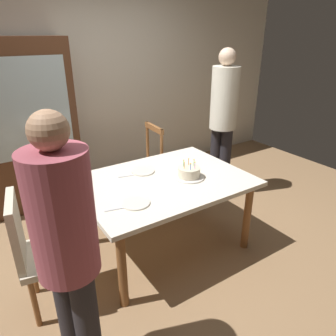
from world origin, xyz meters
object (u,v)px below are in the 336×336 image
object	(u,v)px
chair_upholstered	(38,248)
person_guest	(223,115)
dining_table	(163,187)
birthday_cake	(189,173)
plate_far_side	(143,171)
plate_near_celebrant	(136,203)
china_cabinet	(24,128)
person_celebrant	(67,247)
chair_spindle_back	(142,168)

from	to	relation	value
chair_upholstered	person_guest	size ratio (longest dim) A/B	0.53
chair_upholstered	dining_table	bearing A→B (deg)	6.44
birthday_cake	plate_far_side	world-z (taller)	birthday_cake
person_guest	plate_near_celebrant	bearing A→B (deg)	-153.38
plate_near_celebrant	china_cabinet	world-z (taller)	china_cabinet
dining_table	person_guest	bearing A→B (deg)	25.05
plate_far_side	chair_upholstered	world-z (taller)	chair_upholstered
plate_near_celebrant	person_celebrant	size ratio (longest dim) A/B	0.13
plate_near_celebrant	person_guest	world-z (taller)	person_guest
china_cabinet	dining_table	bearing A→B (deg)	-61.36
dining_table	plate_far_side	distance (m)	0.27
plate_near_celebrant	dining_table	bearing A→B (deg)	31.02
plate_near_celebrant	birthday_cake	bearing A→B (deg)	13.68
birthday_cake	plate_far_side	xyz separation A→B (m)	(-0.29, 0.34, -0.04)
birthday_cake	chair_spindle_back	distance (m)	1.01
chair_upholstered	person_celebrant	size ratio (longest dim) A/B	0.58
plate_far_side	person_guest	size ratio (longest dim) A/B	0.12
chair_upholstered	china_cabinet	bearing A→B (deg)	80.39
dining_table	chair_upholstered	world-z (taller)	chair_upholstered
chair_spindle_back	person_guest	world-z (taller)	person_guest
chair_upholstered	person_celebrant	world-z (taller)	person_celebrant
plate_far_side	person_celebrant	xyz separation A→B (m)	(-1.00, -1.03, 0.21)
chair_spindle_back	person_celebrant	size ratio (longest dim) A/B	0.58
person_guest	birthday_cake	bearing A→B (deg)	-146.44
birthday_cake	person_guest	world-z (taller)	person_guest
plate_near_celebrant	chair_upholstered	size ratio (longest dim) A/B	0.23
plate_far_side	chair_spindle_back	xyz separation A→B (m)	(0.33, 0.62, -0.27)
plate_far_side	chair_upholstered	xyz separation A→B (m)	(-1.06, -0.38, -0.19)
person_celebrant	person_guest	xyz separation A→B (m)	(2.29, 1.35, 0.09)
plate_near_celebrant	chair_upholstered	bearing A→B (deg)	170.67
person_celebrant	china_cabinet	world-z (taller)	china_cabinet
chair_spindle_back	person_guest	size ratio (longest dim) A/B	0.53
birthday_cake	person_guest	xyz separation A→B (m)	(1.00, 0.66, 0.26)
birthday_cake	plate_near_celebrant	xyz separation A→B (m)	(-0.63, -0.15, -0.04)
birthday_cake	plate_far_side	bearing A→B (deg)	130.35
plate_near_celebrant	plate_far_side	size ratio (longest dim) A/B	1.00
chair_spindle_back	china_cabinet	size ratio (longest dim) A/B	0.50
plate_near_celebrant	person_guest	distance (m)	1.84
chair_upholstered	person_guest	xyz separation A→B (m)	(2.35, 0.70, 0.49)
plate_far_side	plate_near_celebrant	bearing A→B (deg)	-124.23
chair_upholstered	china_cabinet	world-z (taller)	china_cabinet
plate_far_side	person_guest	xyz separation A→B (m)	(1.29, 0.32, 0.30)
plate_far_side	dining_table	bearing A→B (deg)	-73.17
china_cabinet	plate_far_side	bearing A→B (deg)	-59.37
plate_near_celebrant	person_guest	bearing A→B (deg)	26.62
dining_table	plate_far_side	size ratio (longest dim) A/B	6.80
plate_near_celebrant	person_celebrant	bearing A→B (deg)	-141.25
person_guest	china_cabinet	size ratio (longest dim) A/B	0.94
dining_table	plate_far_side	bearing A→B (deg)	106.83
person_celebrant	plate_near_celebrant	bearing A→B (deg)	38.75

